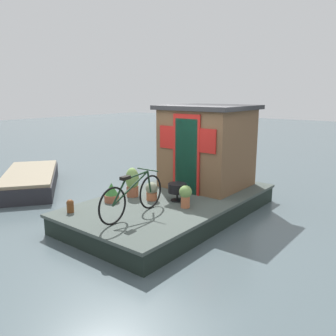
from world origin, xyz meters
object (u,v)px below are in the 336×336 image
Objects in this scene: mooring_bollard at (70,206)px; potted_plant_ivy at (112,193)px; houseboat_cabin at (207,146)px; potted_plant_thyme at (152,191)px; dinghy_boat at (30,180)px; bicycle at (133,196)px; potted_plant_geranium at (185,195)px; potted_plant_fern at (132,182)px; charcoal_grill at (177,189)px.

potted_plant_ivy is at bearing -7.33° from mooring_bollard.
houseboat_cabin is 1.95m from potted_plant_thyme.
mooring_bollard is 0.07× the size of dinghy_boat.
houseboat_cabin is at bearing -8.46° from potted_plant_thyme.
bicycle is 3.85× the size of potted_plant_geranium.
dinghy_boat is at bearing 85.66° from potted_plant_ivy.
mooring_bollard is at bearing 155.94° from potted_plant_thyme.
bicycle reaches higher than dinghy_boat.
houseboat_cabin reaches higher than bicycle.
potted_plant_thyme is at bearing -83.35° from potted_plant_fern.
charcoal_grill is (0.25, 0.40, 0.00)m from potted_plant_geranium.
charcoal_grill is 1.52× the size of mooring_bollard.
bicycle is 4.76m from dinghy_boat.
potted_plant_ivy is (-2.38, 0.84, -0.80)m from houseboat_cabin.
potted_plant_fern is at bearing -85.81° from dinghy_boat.
potted_plant_thyme is 1.73m from mooring_bollard.
bicycle reaches higher than potted_plant_ivy.
potted_plant_geranium is at bearing -122.33° from charcoal_grill.
potted_plant_fern reaches higher than potted_plant_ivy.
mooring_bollard is (-3.34, 0.97, -0.86)m from houseboat_cabin.
bicycle reaches higher than potted_plant_thyme.
potted_plant_ivy reaches higher than potted_plant_thyme.
potted_plant_thyme is 1.00× the size of charcoal_grill.
charcoal_grill is (0.30, -0.46, 0.07)m from potted_plant_thyme.
potted_plant_fern reaches higher than mooring_bollard.
houseboat_cabin is at bearing 7.69° from charcoal_grill.
potted_plant_thyme is 0.55m from charcoal_grill.
houseboat_cabin reaches higher than potted_plant_fern.
houseboat_cabin is 5.11× the size of charcoal_grill.
charcoal_grill is (1.26, -0.08, -0.11)m from bicycle.
potted_plant_fern is 1.38m from potted_plant_geranium.
dinghy_boat is at bearing 82.38° from bicycle.
dinghy_boat is (-0.34, 4.31, -0.38)m from potted_plant_thyme.
houseboat_cabin is 2.09m from potted_plant_fern.
houseboat_cabin reaches higher than mooring_bollard.
potted_plant_ivy is 0.12× the size of dinghy_boat.
potted_plant_fern is (0.90, 0.90, -0.06)m from bicycle.
charcoal_grill is (0.36, -0.98, -0.06)m from potted_plant_fern.
bicycle is 4.47× the size of charcoal_grill.
charcoal_grill is 0.11× the size of dinghy_boat.
mooring_bollard is at bearing 172.90° from potted_plant_fern.
bicycle is 1.12m from potted_plant_geranium.
bicycle is at bearing -109.70° from potted_plant_ivy.
mooring_bollard is at bearing 163.86° from houseboat_cabin.
bicycle reaches higher than mooring_bollard.
houseboat_cabin is 1.96m from potted_plant_geranium.
potted_plant_thyme is at bearing -43.13° from potted_plant_ivy.
potted_plant_geranium reaches higher than mooring_bollard.
bicycle is 1.04m from potted_plant_ivy.
potted_plant_ivy is at bearing 160.51° from houseboat_cabin.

